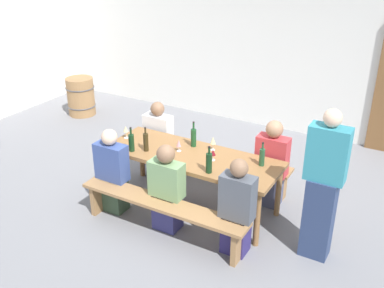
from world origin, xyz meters
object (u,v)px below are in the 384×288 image
(wine_glass_2, at_px, (213,141))
(seated_guest_near_1, at_px, (167,190))
(wine_bottle_2, at_px, (194,137))
(seated_guest_near_2, at_px, (237,209))
(tasting_table, at_px, (192,160))
(wine_bottle_3, at_px, (209,163))
(wine_bottle_0, at_px, (146,142))
(wine_bottle_1, at_px, (131,142))
(seated_guest_far_0, at_px, (159,140))
(wine_glass_1, at_px, (179,144))
(seated_guest_near_0, at_px, (112,173))
(standing_host, at_px, (323,189))
(seated_guest_far_1, at_px, (271,166))
(wine_glass_0, at_px, (213,153))
(wine_bottle_4, at_px, (262,157))
(wine_glass_3, at_px, (126,129))
(bench_near, at_px, (162,209))
(wine_barrel, at_px, (81,96))
(bench_far, at_px, (217,160))

(wine_glass_2, xyz_separation_m, seated_guest_near_1, (-0.18, -0.81, -0.35))
(wine_bottle_2, distance_m, seated_guest_near_2, 1.31)
(tasting_table, distance_m, wine_bottle_3, 0.53)
(wine_bottle_0, relative_size, wine_bottle_1, 0.99)
(seated_guest_near_1, relative_size, seated_guest_far_0, 0.99)
(tasting_table, xyz_separation_m, wine_bottle_0, (-0.57, -0.19, 0.20))
(wine_bottle_0, distance_m, wine_glass_2, 0.85)
(wine_glass_1, distance_m, seated_guest_near_1, 0.68)
(wine_bottle_3, distance_m, seated_guest_near_0, 1.30)
(wine_glass_2, bearing_deg, standing_host, -15.44)
(wine_bottle_1, distance_m, seated_guest_far_0, 0.92)
(wine_glass_2, bearing_deg, seated_guest_far_1, 24.00)
(wine_glass_0, relative_size, seated_guest_near_2, 0.12)
(wine_bottle_0, relative_size, seated_guest_far_1, 0.27)
(wine_glass_0, bearing_deg, wine_glass_1, 178.83)
(wine_glass_1, height_order, seated_guest_far_1, seated_guest_far_1)
(wine_bottle_4, distance_m, seated_guest_near_1, 1.19)
(wine_bottle_1, distance_m, wine_glass_3, 0.42)
(wine_bottle_3, height_order, seated_guest_near_2, seated_guest_near_2)
(standing_host, bearing_deg, seated_guest_near_1, 13.16)
(tasting_table, bearing_deg, bench_near, -90.00)
(wine_bottle_2, height_order, wine_glass_0, wine_bottle_2)
(wine_bottle_3, height_order, seated_guest_far_1, seated_guest_far_1)
(wine_bottle_0, distance_m, wine_glass_3, 0.50)
(wine_glass_1, relative_size, seated_guest_near_0, 0.14)
(wine_glass_0, bearing_deg, bench_near, -112.47)
(wine_bottle_1, height_order, wine_barrel, wine_bottle_1)
(wine_bottle_1, bearing_deg, bench_far, 53.99)
(seated_guest_far_0, bearing_deg, standing_host, 74.17)
(wine_bottle_1, distance_m, standing_host, 2.39)
(wine_bottle_2, distance_m, wine_bottle_4, 0.97)
(wine_bottle_4, xyz_separation_m, standing_host, (0.81, -0.33, -0.03))
(wine_bottle_1, height_order, seated_guest_near_0, seated_guest_near_0)
(seated_guest_far_0, bearing_deg, seated_guest_near_2, 57.62)
(wine_glass_0, bearing_deg, tasting_table, 179.88)
(tasting_table, xyz_separation_m, wine_bottle_4, (0.86, 0.17, 0.19))
(wine_glass_1, xyz_separation_m, seated_guest_near_2, (1.08, -0.57, -0.30))
(wine_bottle_2, bearing_deg, seated_guest_near_2, -38.57)
(wine_bottle_0, bearing_deg, wine_bottle_3, -6.57)
(bench_near, bearing_deg, wine_glass_2, 80.38)
(wine_bottle_2, distance_m, wine_glass_0, 0.46)
(seated_guest_near_2, relative_size, standing_host, 0.67)
(seated_guest_far_0, bearing_deg, wine_barrel, -115.00)
(wine_bottle_4, distance_m, wine_barrel, 4.72)
(tasting_table, height_order, seated_guest_far_1, seated_guest_far_1)
(wine_glass_3, xyz_separation_m, seated_guest_near_0, (0.19, -0.56, -0.35))
(tasting_table, bearing_deg, wine_bottle_1, -158.61)
(wine_barrel, bearing_deg, wine_bottle_4, -20.32)
(wine_glass_2, height_order, seated_guest_near_2, seated_guest_near_2)
(seated_guest_near_0, bearing_deg, seated_guest_far_1, -56.46)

